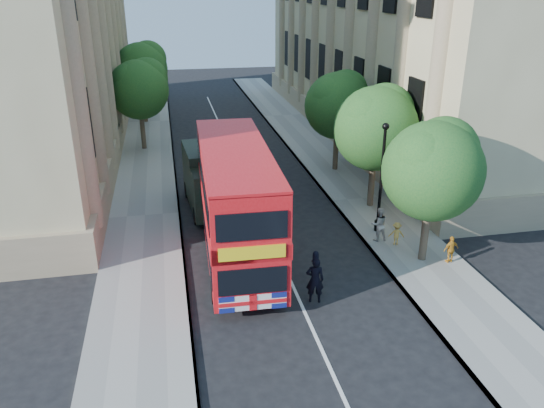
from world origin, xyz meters
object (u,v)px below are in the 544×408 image
double_decker_bus (236,199)px  police_constable (315,280)px  woman_pedestrian (379,224)px  box_van (210,181)px  lamp_post (381,183)px

double_decker_bus → police_constable: double_decker_bus is taller
woman_pedestrian → police_constable: bearing=47.2°
box_van → police_constable: bearing=-76.7°
box_van → woman_pedestrian: 8.91m
lamp_post → box_van: lamp_post is taller
double_decker_bus → police_constable: size_ratio=5.61×
police_constable → woman_pedestrian: size_ratio=1.16×
box_van → woman_pedestrian: (7.03, -5.44, -0.61)m
police_constable → double_decker_bus: bearing=-50.8°
lamp_post → double_decker_bus: 6.79m
lamp_post → police_constable: 6.94m
box_van → police_constable: 9.98m
double_decker_bus → box_van: 5.47m
lamp_post → double_decker_bus: size_ratio=0.51×
double_decker_bus → woman_pedestrian: 6.61m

